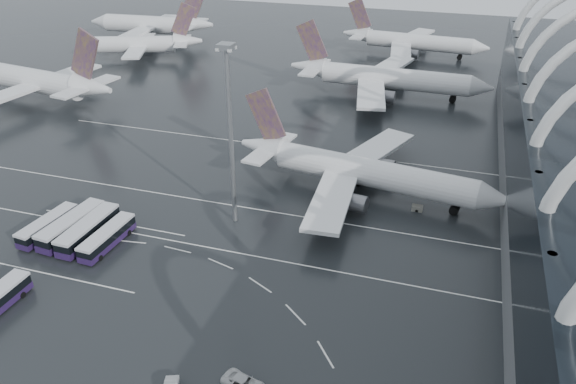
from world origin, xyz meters
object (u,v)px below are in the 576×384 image
(bus_row_near_b, at_px, (71,225))
(bus_row_near_c, at_px, (88,230))
(jet_remote_mid, at_px, (142,44))
(jet_remote_far, at_px, (153,25))
(bus_row_near_a, at_px, (48,226))
(gse_cart_belly_e, at_px, (370,172))
(van_curve_a, at_px, (244,384))
(airliner_gate_b, at_px, (384,78))
(floodlight_mast, at_px, (230,116))
(airliner_gate_c, at_px, (411,42))
(jet_remote_west, at_px, (42,82))
(gse_cart_belly_c, at_px, (320,213))
(gse_cart_belly_d, at_px, (417,208))
(bus_row_near_d, at_px, (107,237))
(airliner_main, at_px, (360,171))

(bus_row_near_b, xyz_separation_m, bus_row_near_c, (3.54, -0.32, -0.02))
(jet_remote_mid, bearing_deg, jet_remote_far, -89.42)
(bus_row_near_a, distance_m, gse_cart_belly_e, 61.43)
(van_curve_a, bearing_deg, airliner_gate_b, 15.67)
(bus_row_near_b, xyz_separation_m, floodlight_mast, (24.41, 12.73, 17.76))
(airliner_gate_c, distance_m, bus_row_near_a, 142.44)
(jet_remote_west, relative_size, bus_row_near_b, 3.56)
(jet_remote_mid, height_order, gse_cart_belly_c, jet_remote_mid)
(gse_cart_belly_e, bearing_deg, bus_row_near_c, -136.80)
(airliner_gate_c, distance_m, gse_cart_belly_d, 109.49)
(gse_cart_belly_e, bearing_deg, jet_remote_west, 169.62)
(airliner_gate_c, height_order, jet_remote_west, jet_remote_west)
(jet_remote_mid, distance_m, bus_row_near_a, 111.45)
(airliner_gate_c, xyz_separation_m, jet_remote_far, (-96.45, -7.53, 1.12))
(airliner_gate_c, distance_m, bus_row_near_d, 139.37)
(gse_cart_belly_d, distance_m, gse_cart_belly_e, 15.92)
(bus_row_near_a, relative_size, gse_cart_belly_c, 6.07)
(jet_remote_west, distance_m, floodlight_mast, 85.32)
(bus_row_near_d, bearing_deg, airliner_gate_b, -16.37)
(bus_row_near_b, xyz_separation_m, gse_cart_belly_d, (54.74, 25.93, -1.34))
(bus_row_near_b, bearing_deg, gse_cart_belly_c, -58.83)
(airliner_gate_c, height_order, bus_row_near_a, airliner_gate_c)
(jet_remote_west, bearing_deg, airliner_gate_c, -129.48)
(gse_cart_belly_e, bearing_deg, jet_remote_far, 138.23)
(floodlight_mast, bearing_deg, jet_remote_far, 125.22)
(jet_remote_far, distance_m, bus_row_near_d, 143.02)
(bus_row_near_c, bearing_deg, gse_cart_belly_c, -59.64)
(airliner_gate_b, relative_size, jet_remote_west, 1.13)
(bus_row_near_c, height_order, gse_cart_belly_e, bus_row_near_c)
(bus_row_near_a, relative_size, bus_row_near_c, 0.89)
(airliner_gate_b, distance_m, floodlight_mast, 78.24)
(jet_remote_west, height_order, bus_row_near_d, jet_remote_west)
(gse_cart_belly_c, bearing_deg, bus_row_near_a, -155.03)
(airliner_gate_b, distance_m, gse_cart_belly_e, 51.26)
(jet_remote_west, distance_m, gse_cart_belly_c, 94.15)
(airliner_gate_c, xyz_separation_m, gse_cart_belly_d, (14.46, -108.46, -3.99))
(bus_row_near_d, distance_m, gse_cart_belly_c, 36.52)
(jet_remote_far, xyz_separation_m, gse_cart_belly_d, (110.91, -100.94, -5.11))
(jet_remote_far, distance_m, bus_row_near_a, 138.10)
(bus_row_near_a, height_order, bus_row_near_c, bus_row_near_c)
(van_curve_a, xyz_separation_m, gse_cart_belly_c, (-1.69, 40.90, -0.23))
(jet_remote_west, bearing_deg, gse_cart_belly_e, 178.21)
(floodlight_mast, height_order, gse_cart_belly_c, floodlight_mast)
(bus_row_near_a, height_order, van_curve_a, bus_row_near_a)
(airliner_main, xyz_separation_m, gse_cart_belly_c, (-4.92, -10.80, -3.97))
(bus_row_near_b, bearing_deg, bus_row_near_d, -92.91)
(airliner_gate_c, xyz_separation_m, floodlight_mast, (-15.88, -121.66, 15.10))
(jet_remote_mid, bearing_deg, jet_remote_west, 66.51)
(van_curve_a, relative_size, gse_cart_belly_c, 2.78)
(jet_remote_mid, distance_m, jet_remote_far, 26.65)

